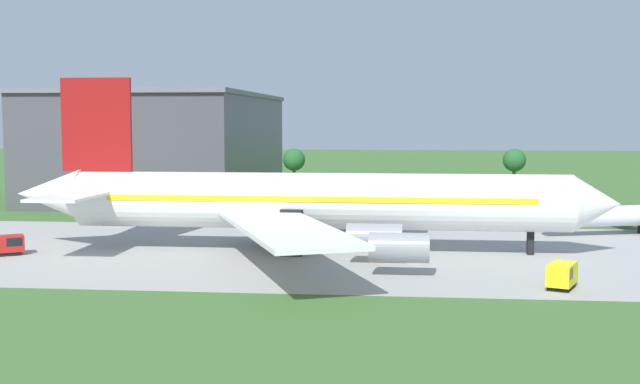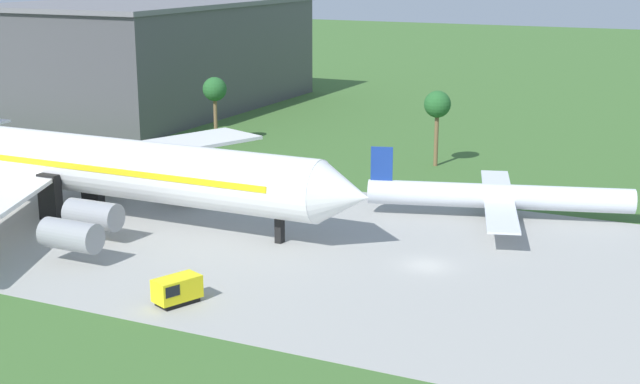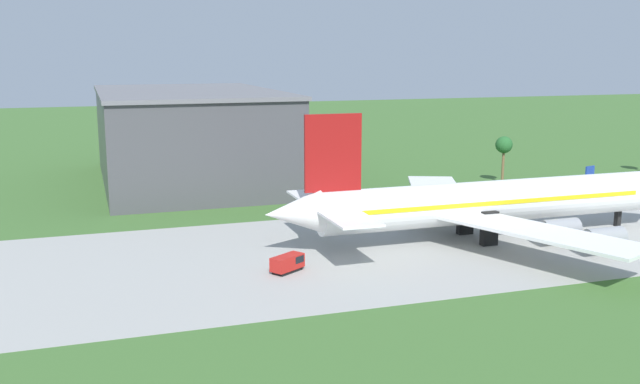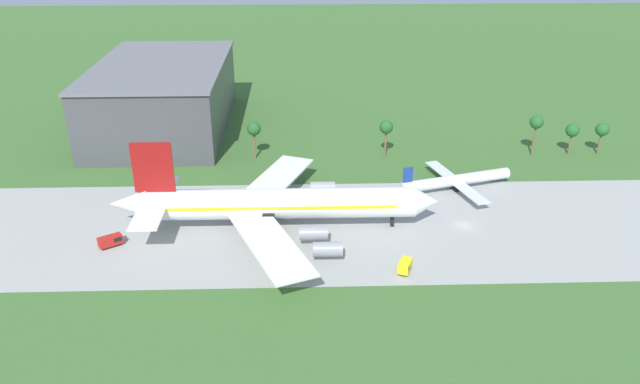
% 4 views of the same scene
% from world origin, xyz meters
% --- Properties ---
extents(jet_airliner, '(67.95, 57.72, 19.49)m').
position_xyz_m(jet_airliner, '(-39.81, 0.32, 5.62)').
color(jet_airliner, white).
rests_on(jet_airliner, ground_plane).
extents(regional_aircraft, '(27.70, 25.15, 7.52)m').
position_xyz_m(regional_aircraft, '(1.93, 17.74, 2.48)').
color(regional_aircraft, silver).
rests_on(regional_aircraft, ground_plane).
extents(fuel_truck, '(4.98, 4.20, 2.17)m').
position_xyz_m(fuel_truck, '(-72.51, -6.17, 1.18)').
color(fuel_truck, black).
rests_on(fuel_truck, ground_plane).
extents(terminal_building, '(36.72, 61.20, 19.73)m').
position_xyz_m(terminal_building, '(-74.93, 64.02, 9.88)').
color(terminal_building, '#47474C').
rests_on(terminal_building, ground_plane).
extents(palm_tree_row, '(113.40, 3.60, 12.07)m').
position_xyz_m(palm_tree_row, '(19.36, 39.18, 8.19)').
color(palm_tree_row, brown).
rests_on(palm_tree_row, ground_plane).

